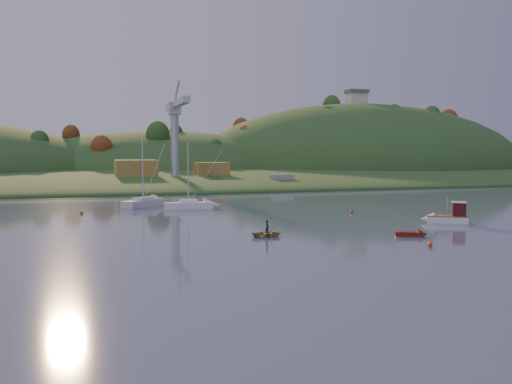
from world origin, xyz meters
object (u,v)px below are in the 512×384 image
object	(u,v)px
sailboat_far	(188,205)
canoe	(267,234)
fishing_boat	(444,217)
red_tender	(415,234)
sailboat_near	(143,202)

from	to	relation	value
sailboat_far	canoe	distance (m)	33.30
fishing_boat	red_tender	world-z (taller)	fishing_boat
canoe	red_tender	xyz separation A→B (m)	(16.06, -4.71, -0.09)
fishing_boat	sailboat_near	world-z (taller)	sailboat_near
sailboat_far	canoe	bearing A→B (deg)	-79.52
sailboat_near	red_tender	size ratio (longest dim) A/B	3.23
fishing_boat	canoe	distance (m)	26.78
fishing_boat	sailboat_near	bearing A→B (deg)	-13.20
fishing_boat	sailboat_near	size ratio (longest dim) A/B	0.51
red_tender	fishing_boat	bearing A→B (deg)	65.24
sailboat_near	canoe	size ratio (longest dim) A/B	3.66
fishing_boat	canoe	xyz separation A→B (m)	(-26.41, -4.35, -0.51)
sailboat_far	fishing_boat	bearing A→B (deg)	-38.86
red_tender	canoe	bearing A→B (deg)	-172.27
sailboat_near	red_tender	bearing A→B (deg)	-104.66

